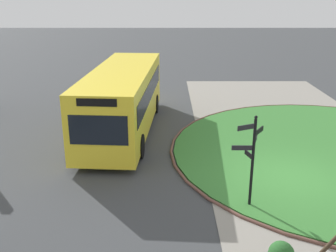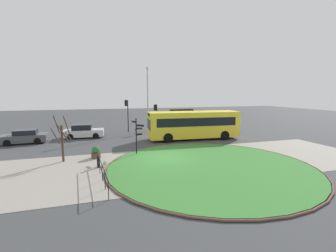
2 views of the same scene
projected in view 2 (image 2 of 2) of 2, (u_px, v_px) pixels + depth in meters
The scene contains 16 objects.
ground at pixel (165, 159), 17.99m from camera, with size 120.00×120.00×0.00m, color #3D3F42.
sidewalk_paving at pixel (171, 164), 16.54m from camera, with size 32.00×8.92×0.02m, color gray.
grass_island at pixel (210, 166), 16.04m from camera, with size 13.81×13.81×0.10m, color #387A33.
grass_kerb_ring at pixel (210, 166), 16.04m from camera, with size 14.12×14.12×0.11m, color brown.
signpost_directional at pixel (137, 133), 18.93m from camera, with size 0.84×1.04×3.01m.
bollard_foreground at pixel (98, 161), 15.71m from camera, with size 0.19×0.19×0.86m.
railing_grass_edge at pixel (102, 170), 13.32m from camera, with size 0.46×5.28×0.99m.
bus_yellow at pixel (193, 124), 25.37m from camera, with size 9.95×3.25×3.02m.
car_near_lane at pixel (84, 132), 26.32m from camera, with size 4.40×2.15×1.52m.
car_far_lane at pixel (25, 137), 23.31m from camera, with size 4.21×2.13×1.39m.
traffic_light_near at pixel (156, 112), 30.52m from camera, with size 0.49×0.28×3.54m.
traffic_light_far at pixel (127, 109), 29.76m from camera, with size 0.49×0.28×4.14m.
lamppost_tall at pixel (148, 97), 30.57m from camera, with size 0.32×0.32×8.35m.
billboard_left at pixel (182, 116), 34.59m from camera, with size 3.80×0.30×2.65m.
planter_near_signpost at pixel (96, 153), 18.07m from camera, with size 0.72×0.72×0.94m.
street_tree_bare at pixel (62, 139), 16.85m from camera, with size 1.36×1.09×3.46m.
Camera 2 is at (-4.90, -16.76, 5.02)m, focal length 24.93 mm.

